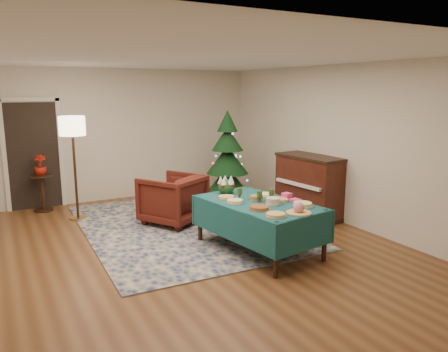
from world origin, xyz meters
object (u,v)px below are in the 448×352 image
christmas_tree (227,162)px  piano (309,187)px  potted_plant (41,169)px  armchair (173,197)px  floor_lamp (72,132)px  buffet_table (259,212)px  gift_box (287,196)px  side_table (43,194)px

christmas_tree → piano: (0.83, -1.57, -0.30)m
piano → potted_plant: bearing=147.7°
armchair → potted_plant: (-1.89, 1.89, 0.33)m
floor_lamp → potted_plant: (-0.48, 0.85, -0.75)m
armchair → piano: 2.47m
buffet_table → christmas_tree: christmas_tree is taller
buffet_table → gift_box: (0.44, -0.05, 0.19)m
gift_box → christmas_tree: christmas_tree is taller
gift_box → christmas_tree: size_ratio=0.06×
potted_plant → christmas_tree: bearing=-18.0°
side_table → potted_plant: bearing=-63.4°
buffet_table → floor_lamp: floor_lamp is taller
potted_plant → armchair: bearing=-45.1°
piano → buffet_table: bearing=-149.7°
potted_plant → piano: piano is taller
gift_box → floor_lamp: size_ratio=0.06×
christmas_tree → potted_plant: bearing=162.0°
floor_lamp → potted_plant: floor_lamp is taller
buffet_table → side_table: buffet_table is taller
buffet_table → side_table: (-2.49, 3.70, -0.24)m
piano → christmas_tree: bearing=118.0°
floor_lamp → potted_plant: size_ratio=4.75×
buffet_table → gift_box: gift_box is taller
buffet_table → floor_lamp: (-2.01, 2.84, 0.98)m
armchair → floor_lamp: size_ratio=0.51×
side_table → piano: bearing=-32.3°
christmas_tree → piano: christmas_tree is taller
buffet_table → potted_plant: size_ratio=5.14×
christmas_tree → side_table: bearing=162.0°
potted_plant → gift_box: bearing=-52.0°
side_table → piano: 5.01m
buffet_table → gift_box: bearing=-6.9°
floor_lamp → armchair: bearing=-36.4°
buffet_table → christmas_tree: size_ratio=1.05×
floor_lamp → christmas_tree: size_ratio=0.97×
gift_box → piano: size_ratio=0.08×
armchair → gift_box: bearing=88.3°
gift_box → christmas_tree: bearing=80.0°
buffet_table → potted_plant: potted_plant is taller
floor_lamp → piano: (3.75, -1.82, -1.01)m
buffet_table → side_table: bearing=123.9°
gift_box → armchair: armchair is taller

